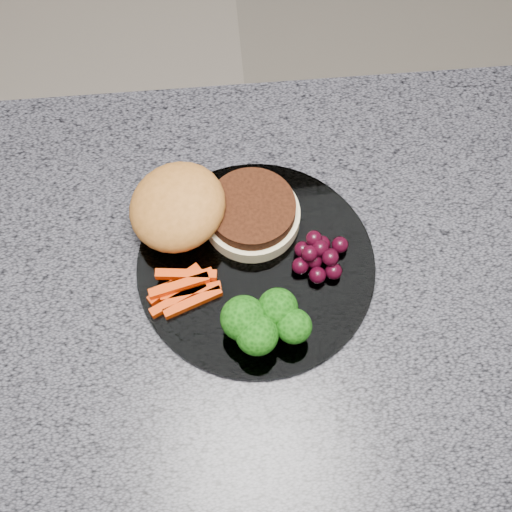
% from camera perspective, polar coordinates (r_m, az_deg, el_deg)
% --- Properties ---
extents(island_cabinet, '(1.20, 0.60, 0.86)m').
position_cam_1_polar(island_cabinet, '(1.21, 2.80, -12.20)').
color(island_cabinet, brown).
rests_on(island_cabinet, ground).
extents(countertop, '(1.20, 0.60, 0.04)m').
position_cam_1_polar(countertop, '(0.78, 4.25, -4.21)').
color(countertop, '#4F4E59').
rests_on(countertop, island_cabinet).
extents(plate, '(0.26, 0.26, 0.01)m').
position_cam_1_polar(plate, '(0.78, 0.00, -0.75)').
color(plate, white).
rests_on(plate, countertop).
extents(burger, '(0.20, 0.12, 0.06)m').
position_cam_1_polar(burger, '(0.78, -4.16, 3.59)').
color(burger, beige).
rests_on(burger, plate).
extents(carrot_sticks, '(0.08, 0.06, 0.02)m').
position_cam_1_polar(carrot_sticks, '(0.76, -5.81, -2.61)').
color(carrot_sticks, '#DF3603').
rests_on(carrot_sticks, plate).
extents(broccoli, '(0.09, 0.07, 0.06)m').
position_cam_1_polar(broccoli, '(0.71, 0.58, -5.29)').
color(broccoli, olive).
rests_on(broccoli, plate).
extents(grape_bunch, '(0.06, 0.06, 0.03)m').
position_cam_1_polar(grape_bunch, '(0.77, 5.11, 0.04)').
color(grape_bunch, black).
rests_on(grape_bunch, plate).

